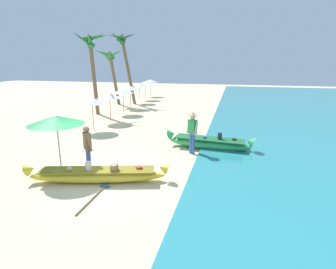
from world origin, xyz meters
TOP-DOWN VIEW (x-y plane):
  - ground_plane at (0.00, 0.00)m, footprint 80.00×80.00m
  - boat_yellow_foreground at (-0.07, -0.54)m, footprint 4.70×1.79m
  - boat_green_midground at (3.19, 3.88)m, footprint 4.07×1.25m
  - person_vendor_hatted at (2.53, 3.05)m, footprint 0.56×0.49m
  - person_tourist_customer at (-0.75, 0.12)m, footprint 0.52×0.54m
  - patio_umbrella_large at (-1.77, -0.08)m, footprint 1.93×1.93m
  - parasol_row_0 at (-3.56, 5.64)m, footprint 1.60×1.60m
  - parasol_row_1 at (-3.63, 8.02)m, footprint 1.60×1.60m
  - parasol_row_2 at (-3.89, 10.85)m, footprint 1.60×1.60m
  - parasol_row_3 at (-4.33, 13.40)m, footprint 1.60×1.60m
  - parasol_row_4 at (-4.54, 16.39)m, footprint 1.60×1.60m
  - parasol_row_5 at (-4.73, 18.75)m, footprint 1.60×1.60m
  - parasol_row_6 at (-5.11, 21.62)m, footprint 1.60×1.60m
  - palm_tree_tall_inland at (-6.04, 10.42)m, footprint 2.57×2.40m
  - palm_tree_leaning_seaward at (-6.90, 15.37)m, footprint 2.46×2.68m
  - palm_tree_mid_cluster at (-5.87, 16.03)m, footprint 2.91×2.61m
  - paddle at (0.34, -1.43)m, footprint 0.36×1.86m

SIDE VIEW (x-z plane):
  - ground_plane at x=0.00m, z-range 0.00..0.00m
  - paddle at x=0.34m, z-range 0.00..0.06m
  - boat_yellow_foreground at x=-0.07m, z-range -0.12..0.62m
  - boat_green_midground at x=3.19m, z-range -0.12..0.69m
  - person_tourist_customer at x=-0.75m, z-range 0.11..1.84m
  - person_vendor_hatted at x=2.53m, z-range 0.15..1.99m
  - parasol_row_0 at x=-3.56m, z-range 0.79..2.70m
  - parasol_row_1 at x=-3.63m, z-range 0.79..2.70m
  - parasol_row_2 at x=-3.89m, z-range 0.79..2.70m
  - parasol_row_3 at x=-4.33m, z-range 0.79..2.70m
  - parasol_row_4 at x=-4.54m, z-range 0.79..2.70m
  - parasol_row_5 at x=-4.73m, z-range 0.79..2.70m
  - parasol_row_6 at x=-5.11m, z-range 0.79..2.70m
  - patio_umbrella_large at x=-1.77m, z-range 0.87..2.96m
  - palm_tree_leaning_seaward at x=-6.90m, z-range 1.53..6.54m
  - palm_tree_tall_inland at x=-6.04m, z-range 1.78..7.75m
  - palm_tree_mid_cluster at x=-5.87m, z-range 1.94..8.45m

